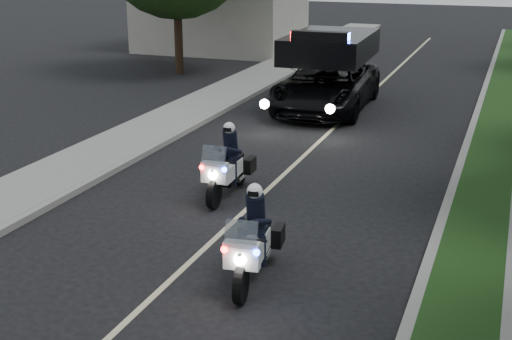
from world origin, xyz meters
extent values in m
plane|color=black|center=(0.00, 0.00, 0.00)|extent=(120.00, 120.00, 0.00)
cube|color=gray|center=(4.10, 10.00, 0.07)|extent=(0.20, 60.00, 0.15)
cube|color=#193814|center=(4.80, 10.00, 0.08)|extent=(1.20, 60.00, 0.16)
cube|color=gray|center=(-4.10, 10.00, 0.07)|extent=(0.20, 60.00, 0.15)
cube|color=gray|center=(-5.20, 10.00, 0.08)|extent=(2.00, 60.00, 0.16)
cube|color=#BFB78C|center=(0.00, 10.00, 0.00)|extent=(0.12, 50.00, 0.01)
imported|color=black|center=(-0.92, 14.12, 0.00)|extent=(3.10, 6.33, 3.03)
imported|color=black|center=(-2.23, 21.09, 0.00)|extent=(0.87, 1.92, 0.97)
imported|color=black|center=(-2.23, 21.09, 0.00)|extent=(0.63, 0.43, 1.73)
camera|label=1|loc=(5.22, -9.22, 5.55)|focal=49.20mm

